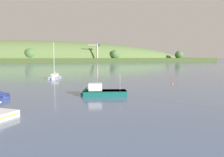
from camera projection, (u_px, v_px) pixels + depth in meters
far_shoreline_hill at (33, 62)px, 257.74m from camera, size 441.78×88.29×45.58m
dockside_crane at (97, 54)px, 246.50m from camera, size 11.85×4.15×18.67m
sailboat_far_left at (54, 78)px, 61.98m from camera, size 4.21×6.91×10.25m
fishing_boat_moored at (100, 93)px, 35.22m from camera, size 7.09×4.05×4.05m
mooring_buoy_off_fishing_boat at (172, 84)px, 49.87m from camera, size 0.44×0.44×0.52m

